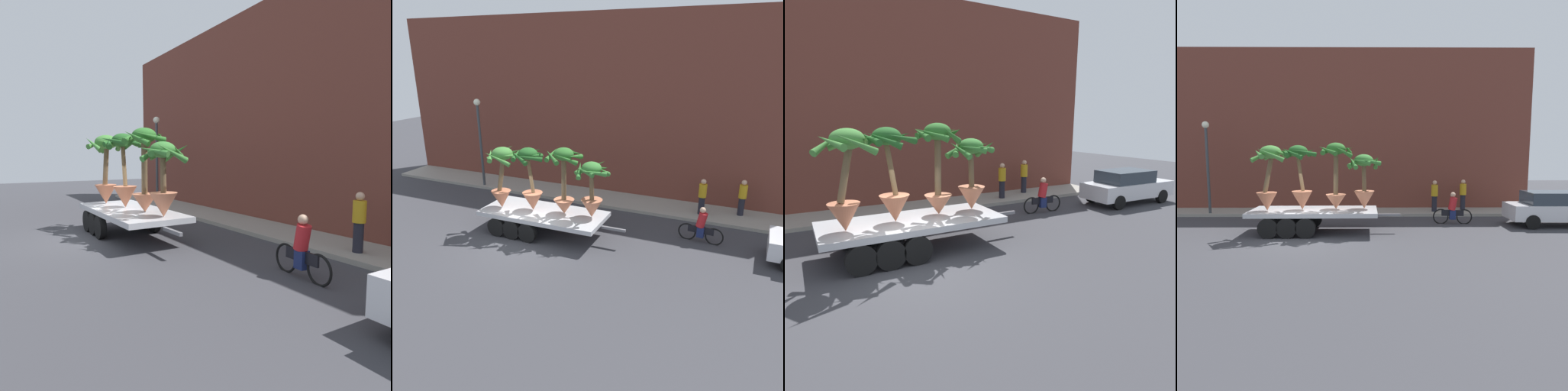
% 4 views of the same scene
% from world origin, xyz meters
% --- Properties ---
extents(ground_plane, '(60.00, 60.00, 0.00)m').
position_xyz_m(ground_plane, '(0.00, 0.00, 0.00)').
color(ground_plane, '#38383D').
extents(sidewalk, '(24.00, 2.20, 0.15)m').
position_xyz_m(sidewalk, '(0.00, 6.10, 0.07)').
color(sidewalk, gray).
rests_on(sidewalk, ground).
extents(building_facade, '(24.00, 1.20, 9.22)m').
position_xyz_m(building_facade, '(0.00, 7.80, 4.61)').
color(building_facade, brown).
rests_on(building_facade, ground).
extents(flatbed_trailer, '(6.28, 2.29, 0.98)m').
position_xyz_m(flatbed_trailer, '(0.12, 1.30, 0.75)').
color(flatbed_trailer, '#B7BABF').
rests_on(flatbed_trailer, ground).
extents(potted_palm_rear, '(1.49, 1.59, 2.31)m').
position_xyz_m(potted_palm_rear, '(2.47, 1.58, 2.20)').
color(potted_palm_rear, '#C17251').
rests_on(potted_palm_rear, flatbed_trailer).
extents(potted_palm_middle, '(1.51, 1.59, 2.69)m').
position_xyz_m(potted_palm_middle, '(-0.19, 1.31, 2.39)').
color(potted_palm_middle, '#B26647').
rests_on(potted_palm_middle, flatbed_trailer).
extents(potted_palm_front, '(1.54, 1.58, 2.79)m').
position_xyz_m(potted_palm_front, '(1.29, 1.47, 2.52)').
color(potted_palm_front, '#C17251').
rests_on(potted_palm_front, flatbed_trailer).
extents(potted_palm_extra, '(1.59, 1.68, 2.67)m').
position_xyz_m(potted_palm_extra, '(-1.42, 1.04, 2.44)').
color(potted_palm_extra, '#B26647').
rests_on(potted_palm_extra, flatbed_trailer).
extents(cyclist, '(1.84, 0.38, 1.54)m').
position_xyz_m(cyclist, '(6.64, 3.10, 0.67)').
color(cyclist, black).
rests_on(cyclist, ground).
extents(pedestrian_near_gate, '(0.36, 0.36, 1.71)m').
position_xyz_m(pedestrian_near_gate, '(6.26, 5.78, 1.04)').
color(pedestrian_near_gate, black).
rests_on(pedestrian_near_gate, sidewalk).
extents(street_lamp, '(0.36, 0.36, 4.83)m').
position_xyz_m(street_lamp, '(-5.82, 5.30, 3.23)').
color(street_lamp, '#383D42').
rests_on(street_lamp, sidewalk).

